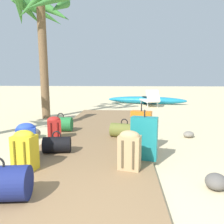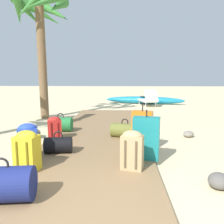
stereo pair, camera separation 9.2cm
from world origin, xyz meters
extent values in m
plane|color=beige|center=(0.00, 3.13, 0.00)|extent=(60.00, 60.00, 0.00)
cube|color=olive|center=(0.00, 3.91, 0.04)|extent=(2.15, 7.82, 0.08)
cube|color=tan|center=(0.70, 1.83, 0.33)|extent=(0.36, 0.27, 0.51)
ellipsoid|color=tan|center=(0.70, 1.83, 0.59)|extent=(0.34, 0.26, 0.16)
cylinder|color=brown|center=(0.60, 1.75, 0.33)|extent=(0.04, 0.04, 0.41)
cylinder|color=brown|center=(0.75, 1.71, 0.33)|extent=(0.04, 0.04, 0.41)
cylinder|color=black|center=(-0.59, 2.50, 0.22)|extent=(0.52, 0.35, 0.29)
torus|color=black|center=(-0.59, 2.50, 0.40)|extent=(0.17, 0.05, 0.16)
cube|color=gold|center=(-0.83, 1.71, 0.34)|extent=(0.35, 0.30, 0.52)
ellipsoid|color=gold|center=(-0.83, 1.71, 0.60)|extent=(0.34, 0.28, 0.16)
cylinder|color=#6D5E11|center=(-0.92, 1.60, 0.34)|extent=(0.04, 0.04, 0.41)
cylinder|color=#6D5E11|center=(-0.77, 1.58, 0.34)|extent=(0.04, 0.04, 0.41)
cylinder|color=#237538|center=(-0.98, 4.13, 0.26)|extent=(0.55, 0.36, 0.35)
torus|color=black|center=(-0.98, 4.13, 0.46)|extent=(0.16, 0.03, 0.16)
cylinder|color=olive|center=(0.61, 3.63, 0.24)|extent=(0.68, 0.46, 0.31)
torus|color=black|center=(0.61, 3.63, 0.42)|extent=(0.16, 0.07, 0.16)
cube|color=#197A7F|center=(0.94, 2.27, 0.43)|extent=(0.46, 0.28, 0.71)
cylinder|color=black|center=(0.94, 2.27, 0.85)|extent=(0.02, 0.02, 0.12)
cube|color=red|center=(-0.92, 3.39, 0.29)|extent=(0.35, 0.32, 0.43)
ellipsoid|color=red|center=(-0.92, 3.39, 0.51)|extent=(0.33, 0.30, 0.14)
cylinder|color=#5B110F|center=(-0.95, 3.25, 0.29)|extent=(0.05, 0.05, 0.34)
cylinder|color=#5B110F|center=(-0.81, 3.30, 0.29)|extent=(0.05, 0.05, 0.34)
cube|color=orange|center=(0.94, 2.93, 0.43)|extent=(0.42, 0.28, 0.71)
cylinder|color=black|center=(0.94, 2.93, 0.87)|extent=(0.02, 0.02, 0.17)
cube|color=#2847B7|center=(-0.98, 2.13, 0.35)|extent=(0.37, 0.34, 0.54)
ellipsoid|color=#2847B7|center=(-0.98, 2.13, 0.62)|extent=(0.35, 0.32, 0.15)
cylinder|color=navy|center=(-1.01, 1.98, 0.35)|extent=(0.05, 0.05, 0.43)
cylinder|color=navy|center=(-0.87, 2.03, 0.35)|extent=(0.05, 0.05, 0.43)
cylinder|color=brown|center=(-2.14, 6.30, 1.90)|extent=(0.28, 0.36, 3.80)
cone|color=#387A33|center=(-1.53, 6.22, 3.65)|extent=(0.52, 1.29, 0.88)
cone|color=#387A33|center=(-1.82, 6.89, 3.64)|extent=(1.36, 0.97, 0.96)
cone|color=#387A33|center=(-2.31, 6.99, 3.64)|extent=(1.46, 0.69, 1.01)
cone|color=#387A33|center=(-2.67, 6.59, 3.62)|extent=(0.90, 1.24, 0.98)
cone|color=#387A33|center=(-2.75, 6.07, 3.60)|extent=(0.77, 1.31, 1.08)
cone|color=#387A33|center=(-2.19, 5.73, 3.60)|extent=(1.15, 0.46, 0.98)
cone|color=#387A33|center=(-1.70, 5.71, 3.66)|extent=(1.41, 1.17, 0.96)
cube|color=white|center=(1.78, 9.97, 0.26)|extent=(0.87, 1.49, 0.08)
cube|color=white|center=(1.90, 9.39, 0.54)|extent=(0.68, 0.55, 0.55)
cylinder|color=silver|center=(1.43, 10.47, 0.11)|extent=(0.04, 0.04, 0.22)
cylinder|color=silver|center=(1.90, 10.57, 0.11)|extent=(0.04, 0.04, 0.22)
cylinder|color=silver|center=(1.66, 9.38, 0.11)|extent=(0.04, 0.04, 0.22)
cylinder|color=silver|center=(2.13, 9.47, 0.11)|extent=(0.04, 0.04, 0.22)
ellipsoid|color=teal|center=(1.72, 10.80, 0.20)|extent=(4.18, 1.38, 0.39)
torus|color=black|center=(1.72, 10.80, 0.37)|extent=(0.58, 0.58, 0.05)
ellipsoid|color=#5B5651|center=(1.80, 1.43, 0.10)|extent=(0.36, 0.38, 0.21)
ellipsoid|color=slate|center=(-1.55, 3.71, 0.12)|extent=(0.47, 0.49, 0.24)
ellipsoid|color=gray|center=(2.14, 4.00, 0.07)|extent=(0.36, 0.36, 0.15)
camera|label=1|loc=(0.64, -1.42, 1.44)|focal=36.80mm
camera|label=2|loc=(0.55, -1.42, 1.44)|focal=36.80mm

